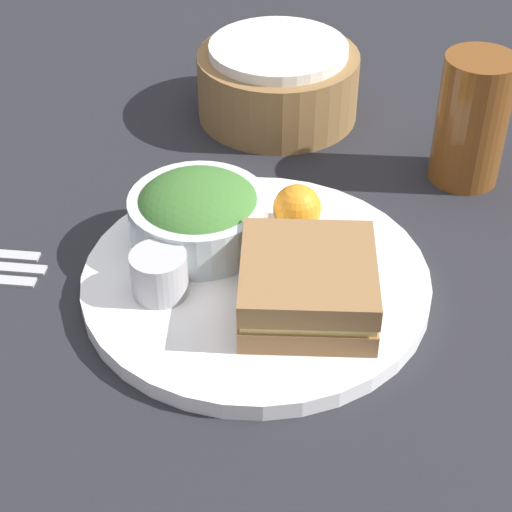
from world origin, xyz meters
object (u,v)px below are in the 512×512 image
at_px(dressing_cup, 159,274).
at_px(bread_basket, 278,82).
at_px(drink_glass, 472,120).
at_px(plate, 256,281).
at_px(sandwich, 308,285).
at_px(salad_bowl, 198,214).

height_order(dressing_cup, bread_basket, bread_basket).
relative_size(dressing_cup, drink_glass, 0.36).
xyz_separation_m(plate, sandwich, (0.06, -0.03, 0.03)).
bearing_deg(plate, sandwich, -24.95).
bearing_deg(salad_bowl, sandwich, -24.41).
xyz_separation_m(plate, drink_glass, (0.14, 0.24, 0.06)).
bearing_deg(plate, salad_bowl, 156.04).
xyz_separation_m(salad_bowl, drink_glass, (0.21, 0.21, 0.02)).
xyz_separation_m(dressing_cup, bread_basket, (-0.02, 0.35, 0.01)).
height_order(plate, drink_glass, drink_glass).
distance_m(sandwich, dressing_cup, 0.13).
relative_size(plate, dressing_cup, 6.33).
bearing_deg(drink_glass, bread_basket, 166.09).
bearing_deg(dressing_cup, drink_glass, 54.77).
distance_m(plate, sandwich, 0.07).
height_order(plate, sandwich, sandwich).
bearing_deg(drink_glass, salad_bowl, -134.12).
relative_size(sandwich, bread_basket, 0.79).
distance_m(dressing_cup, drink_glass, 0.36).
bearing_deg(sandwich, dressing_cup, -168.26).
relative_size(sandwich, dressing_cup, 2.99).
bearing_deg(sandwich, salad_bowl, 155.59).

